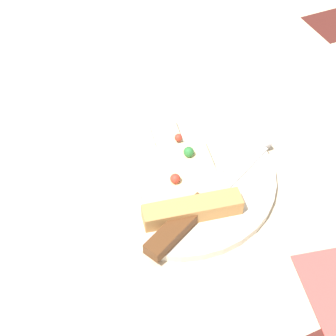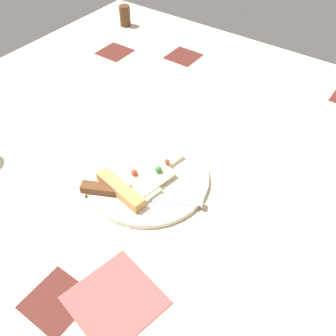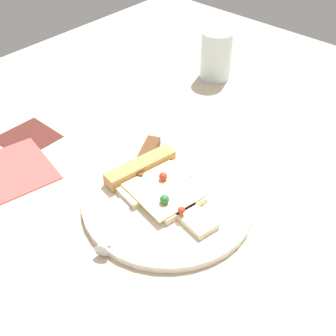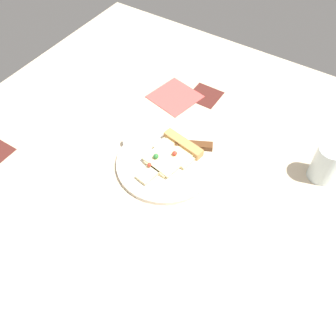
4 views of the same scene
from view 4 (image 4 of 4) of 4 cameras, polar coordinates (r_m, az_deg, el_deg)
The scene contains 6 objects.
ground_plane at distance 93.80cm, azimuth -0.68°, elevation -2.30°, with size 128.94×128.94×3.00cm.
plate at distance 95.08cm, azimuth -0.44°, elevation 0.79°, with size 25.44×25.44×1.16cm, color silver.
pizza_slice at distance 95.24cm, azimuth 0.61°, elevation 2.20°, with size 18.51×12.63×2.66cm.
knife at distance 97.73cm, azimuth 1.35°, elevation 3.70°, with size 12.56×22.43×2.45cm.
drinking_glass at distance 97.22cm, azimuth 23.41°, elevation 0.69°, with size 6.53×6.53×10.18cm, color silver.
napkin at distance 113.95cm, azimuth 1.06°, elevation 11.10°, with size 13.00×13.00×0.40cm, color #E54C47.
Camera 4 is at (-45.78, -30.65, 74.44)cm, focal length 39.10 mm.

